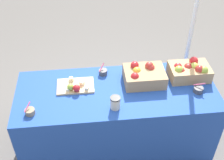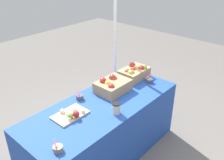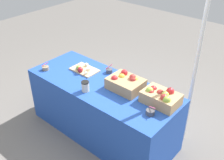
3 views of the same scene
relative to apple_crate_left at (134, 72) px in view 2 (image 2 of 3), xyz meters
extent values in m
plane|color=slate|center=(-0.73, -0.12, -0.82)|extent=(10.00, 10.00, 0.00)
cube|color=#234CAD|center=(-0.73, -0.12, -0.45)|extent=(1.90, 0.76, 0.74)
cube|color=tan|center=(0.00, 0.00, -0.02)|extent=(0.39, 0.26, 0.13)
sphere|color=#B2C64C|center=(0.04, 0.01, 0.04)|extent=(0.08, 0.08, 0.08)
sphere|color=#99B742|center=(0.11, -0.07, 0.05)|extent=(0.08, 0.08, 0.08)
sphere|color=#B2332D|center=(0.07, -0.06, 0.05)|extent=(0.08, 0.08, 0.08)
sphere|color=red|center=(0.06, 0.08, 0.06)|extent=(0.08, 0.08, 0.08)
sphere|color=red|center=(-0.11, 0.03, 0.03)|extent=(0.08, 0.08, 0.08)
sphere|color=#B2332D|center=(-0.02, 0.01, 0.03)|extent=(0.08, 0.08, 0.08)
sphere|color=#99B742|center=(-0.12, -0.03, 0.04)|extent=(0.08, 0.08, 0.08)
sphere|color=gold|center=(0.08, -0.03, 0.03)|extent=(0.08, 0.08, 0.08)
sphere|color=#B2332D|center=(-0.10, -0.04, 0.03)|extent=(0.08, 0.08, 0.08)
cube|color=tan|center=(-0.45, -0.02, -0.01)|extent=(0.39, 0.30, 0.13)
sphere|color=#B2C64C|center=(-0.38, 0.05, 0.04)|extent=(0.08, 0.08, 0.08)
sphere|color=#B2332D|center=(-0.40, 0.04, 0.06)|extent=(0.08, 0.08, 0.08)
sphere|color=red|center=(-0.56, -0.09, 0.05)|extent=(0.08, 0.08, 0.08)
sphere|color=#B2C64C|center=(-0.38, 0.05, 0.05)|extent=(0.08, 0.08, 0.08)
sphere|color=#B2332D|center=(-0.39, 0.02, 0.05)|extent=(0.08, 0.08, 0.08)
sphere|color=red|center=(-0.54, 0.06, 0.07)|extent=(0.08, 0.08, 0.08)
sphere|color=gold|center=(-0.53, 0.00, 0.04)|extent=(0.08, 0.08, 0.08)
cube|color=#D1B284|center=(-1.11, -0.03, -0.07)|extent=(0.35, 0.23, 0.02)
sphere|color=#99B742|center=(-1.16, -0.09, -0.03)|extent=(0.06, 0.06, 0.06)
cube|color=beige|center=(-1.18, -0.10, -0.05)|extent=(0.04, 0.04, 0.03)
cube|color=beige|center=(-1.15, 0.05, -0.04)|extent=(0.04, 0.04, 0.04)
cube|color=beige|center=(-1.01, -0.10, -0.05)|extent=(0.04, 0.04, 0.03)
cube|color=beige|center=(-1.05, -0.02, -0.04)|extent=(0.05, 0.05, 0.04)
sphere|color=red|center=(-1.10, -0.11, -0.03)|extent=(0.07, 0.07, 0.07)
cylinder|color=gray|center=(-1.51, -0.34, -0.06)|extent=(0.09, 0.09, 0.05)
cylinder|color=#EA598C|center=(-1.52, -0.33, -0.01)|extent=(0.06, 0.09, 0.05)
cylinder|color=#4C4C51|center=(0.02, -0.22, -0.05)|extent=(0.09, 0.09, 0.05)
cylinder|color=#EA598C|center=(0.03, -0.21, 0.00)|extent=(0.10, 0.05, 0.05)
cylinder|color=#4C4C51|center=(-0.84, 0.14, -0.05)|extent=(0.08, 0.08, 0.05)
cylinder|color=#EA598C|center=(-0.85, 0.15, 0.00)|extent=(0.06, 0.08, 0.06)
cylinder|color=beige|center=(-0.77, -0.35, -0.03)|extent=(0.09, 0.09, 0.11)
cylinder|color=black|center=(-0.77, -0.35, 0.04)|extent=(0.09, 0.09, 0.01)
cylinder|color=white|center=(0.13, 0.46, 0.32)|extent=(0.04, 0.04, 2.28)
camera|label=1|loc=(-0.99, -2.18, 1.76)|focal=47.33mm
camera|label=2|loc=(-2.37, -1.72, 1.40)|focal=39.63mm
camera|label=3|loc=(1.12, -2.09, 1.64)|focal=43.38mm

